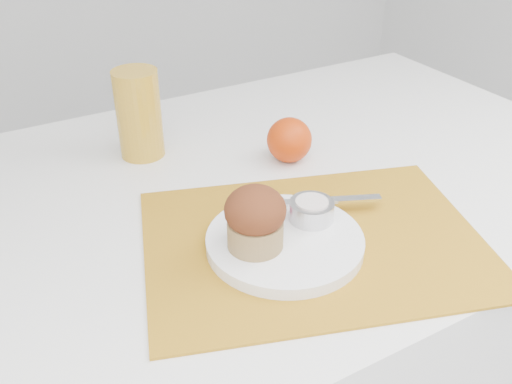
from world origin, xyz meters
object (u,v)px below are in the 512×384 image
table (277,332)px  orange (289,140)px  plate (285,242)px  juice_glass (139,114)px  muffin (255,218)px

table → orange: (0.04, 0.03, 0.41)m
table → plate: size_ratio=5.53×
plate → juice_glass: bearing=101.3°
juice_glass → table: bearing=-45.6°
juice_glass → plate: bearing=-78.7°
orange → juice_glass: 0.26m
muffin → plate: bearing=-4.0°
juice_glass → muffin: juice_glass is taller
plate → juice_glass: 0.38m
table → juice_glass: bearing=134.4°
plate → orange: size_ratio=2.76×
table → orange: 0.42m
plate → table: bearing=59.4°
table → orange: size_ratio=15.25×
plate → juice_glass: (-0.07, 0.36, 0.07)m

